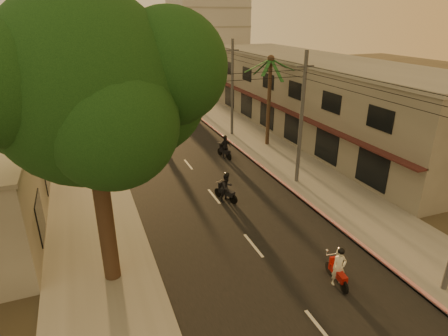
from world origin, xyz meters
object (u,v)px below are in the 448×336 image
Objects in this scene: scooter_far_c at (151,96)px; palm_tree at (271,64)px; scooter_far_b at (176,110)px; broadleaf_tree at (98,88)px; scooter_mid_a at (227,188)px; scooter_mid_b at (225,148)px; scooter_far_a at (163,142)px; scooter_red at (338,268)px; parked_car at (185,111)px.

palm_tree is at bearing -84.55° from scooter_far_c.
broadleaf_tree is at bearing -91.13° from scooter_far_b.
palm_tree is 13.13m from scooter_mid_a.
scooter_mid_b is 14.11m from scooter_far_b.
scooter_far_a is (-1.64, 10.87, -0.15)m from scooter_mid_a.
scooter_red is at bearing -107.97° from palm_tree.
scooter_red is at bearing -100.18° from scooter_far_c.
scooter_far_b is at bearing 80.82° from scooter_mid_b.
scooter_red is at bearing -104.90° from scooter_mid_b.
scooter_red is at bearing -63.70° from scooter_far_a.
palm_tree is 4.18× the size of scooter_mid_a.
scooter_far_a is 0.35× the size of parked_car.
parked_car is 2.69× the size of scooter_far_c.
scooter_far_c is at bearing 115.34° from scooter_far_b.
scooter_far_c is at bearing 106.35° from palm_tree.
scooter_red is at bearing -103.20° from scooter_mid_a.
scooter_mid_b is at bearing -97.02° from scooter_far_c.
scooter_far_a is at bearing 75.40° from scooter_mid_a.
scooter_far_c is at bearing 82.75° from scooter_mid_b.
broadleaf_tree is 37.18m from scooter_far_c.
broadleaf_tree is at bearing -114.06° from scooter_far_c.
scooter_red reaches higher than scooter_far_c.
scooter_red is 0.41× the size of parked_car.
broadleaf_tree is 17.42m from scooter_mid_b.
parked_car is at bearing -89.04° from scooter_far_c.
parked_car is (3.12, 20.84, -0.16)m from scooter_mid_a.
scooter_mid_b is 13.69m from parked_car.
scooter_far_c reaches higher than scooter_far_a.
broadleaf_tree is 6.10× the size of scooter_mid_b.
scooter_mid_a is at bearing -121.68° from scooter_mid_b.
scooter_mid_a reaches higher than scooter_far_a.
scooter_mid_b is at bearing 51.05° from broadleaf_tree.
scooter_mid_a is 0.99× the size of scooter_mid_b.
scooter_mid_b is (9.86, 12.20, -7.59)m from broadleaf_tree.
broadleaf_tree reaches higher than scooter_red.
scooter_red is at bearing -85.38° from parked_car.
palm_tree is at bearing 43.48° from broadleaf_tree.
scooter_far_c is (-6.33, 21.57, -6.38)m from palm_tree.
scooter_red is 20.29m from scooter_far_a.
palm_tree reaches higher than scooter_mid_b.
broadleaf_tree is 7.37× the size of scooter_far_a.
scooter_mid_b is 1.21× the size of scooter_far_a.
scooter_red is 0.97× the size of scooter_mid_b.
broadleaf_tree reaches higher than scooter_far_a.
scooter_mid_a reaches higher than scooter_far_c.
palm_tree reaches higher than scooter_far_b.
scooter_far_b is (2.21, 21.27, -0.01)m from scooter_mid_a.
scooter_mid_b is at bearing -23.55° from scooter_far_a.
palm_tree is (14.61, 13.86, -1.33)m from broadleaf_tree.
scooter_mid_b is 1.02× the size of scooter_far_b.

